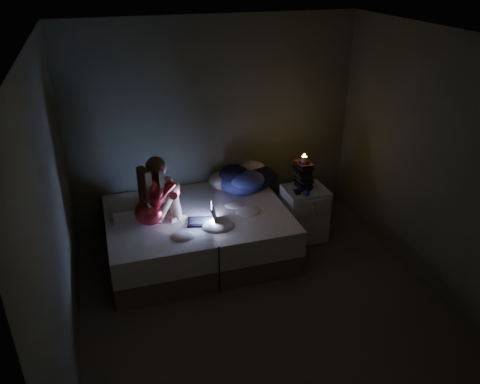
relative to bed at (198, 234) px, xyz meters
name	(u,v)px	position (x,y,z in m)	size (l,w,h in m)	color
floor	(264,306)	(0.43, -1.10, -0.29)	(3.60, 3.80, 0.02)	#3C3937
ceiling	(272,38)	(0.43, -1.10, 2.33)	(3.60, 3.80, 0.02)	silver
wall_back	(214,125)	(0.43, 0.81, 1.02)	(3.60, 0.02, 2.60)	#4B513A
wall_front	(388,339)	(0.43, -3.01, 1.02)	(3.60, 0.02, 2.60)	#4B513A
wall_left	(53,221)	(-1.38, -1.10, 1.02)	(0.02, 3.80, 2.60)	#4B513A
wall_right	(439,167)	(2.24, -1.10, 1.02)	(0.02, 3.80, 2.60)	#4B513A
bed	(198,234)	(0.00, 0.00, 0.00)	(2.03, 1.52, 0.56)	#B9B6B2
pillow	(134,209)	(-0.69, 0.18, 0.35)	(0.48, 0.34, 0.14)	white
woman	(147,193)	(-0.55, -0.12, 0.67)	(0.48, 0.31, 0.77)	maroon
laptop	(201,214)	(0.00, -0.23, 0.39)	(0.32, 0.22, 0.22)	black
clothes_pile	(242,177)	(0.65, 0.40, 0.46)	(0.61, 0.48, 0.36)	navy
nightstand	(304,213)	(1.34, 0.00, 0.05)	(0.50, 0.44, 0.66)	silver
book_stack	(303,175)	(1.32, 0.06, 0.55)	(0.19, 0.25, 0.32)	black
candle	(304,159)	(1.32, 0.06, 0.75)	(0.07, 0.07, 0.08)	beige
phone	(297,192)	(1.20, -0.05, 0.39)	(0.07, 0.14, 0.01)	black
blue_orb	(306,193)	(1.27, -0.17, 0.42)	(0.08, 0.08, 0.08)	navy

